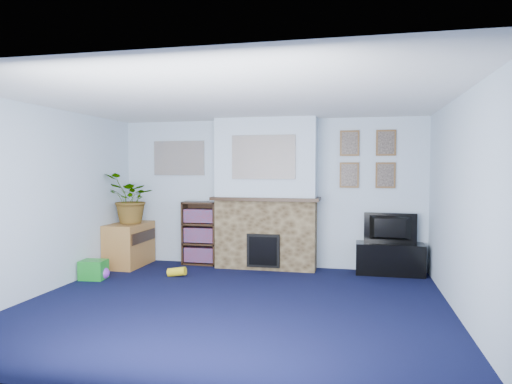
% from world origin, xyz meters
% --- Properties ---
extents(floor, '(5.00, 4.50, 0.01)m').
position_xyz_m(floor, '(0.00, 0.00, 0.00)').
color(floor, black).
rests_on(floor, ground).
extents(ceiling, '(5.00, 4.50, 0.01)m').
position_xyz_m(ceiling, '(0.00, 0.00, 2.40)').
color(ceiling, white).
rests_on(ceiling, wall_back).
extents(wall_back, '(5.00, 0.04, 2.40)m').
position_xyz_m(wall_back, '(0.00, 2.25, 1.20)').
color(wall_back, silver).
rests_on(wall_back, ground).
extents(wall_front, '(5.00, 0.04, 2.40)m').
position_xyz_m(wall_front, '(0.00, -2.25, 1.20)').
color(wall_front, silver).
rests_on(wall_front, ground).
extents(wall_left, '(0.04, 4.50, 2.40)m').
position_xyz_m(wall_left, '(-2.50, 0.00, 1.20)').
color(wall_left, silver).
rests_on(wall_left, ground).
extents(wall_right, '(0.04, 4.50, 2.40)m').
position_xyz_m(wall_right, '(2.50, 0.00, 1.20)').
color(wall_right, silver).
rests_on(wall_right, ground).
extents(chimney_breast, '(1.72, 0.50, 2.40)m').
position_xyz_m(chimney_breast, '(0.00, 2.05, 1.18)').
color(chimney_breast, brown).
rests_on(chimney_breast, ground).
extents(collage_main, '(1.00, 0.03, 0.68)m').
position_xyz_m(collage_main, '(0.00, 1.84, 1.78)').
color(collage_main, gray).
rests_on(collage_main, chimney_breast).
extents(collage_left, '(0.90, 0.03, 0.58)m').
position_xyz_m(collage_left, '(-1.55, 2.23, 1.78)').
color(collage_left, gray).
rests_on(collage_left, wall_back).
extents(portrait_tl, '(0.30, 0.03, 0.40)m').
position_xyz_m(portrait_tl, '(1.30, 2.23, 2.00)').
color(portrait_tl, brown).
rests_on(portrait_tl, wall_back).
extents(portrait_tr, '(0.30, 0.03, 0.40)m').
position_xyz_m(portrait_tr, '(1.85, 2.23, 2.00)').
color(portrait_tr, brown).
rests_on(portrait_tr, wall_back).
extents(portrait_bl, '(0.30, 0.03, 0.40)m').
position_xyz_m(portrait_bl, '(1.30, 2.23, 1.50)').
color(portrait_bl, brown).
rests_on(portrait_bl, wall_back).
extents(portrait_br, '(0.30, 0.03, 0.40)m').
position_xyz_m(portrait_br, '(1.85, 2.23, 1.50)').
color(portrait_br, brown).
rests_on(portrait_br, wall_back).
extents(tv_stand, '(1.00, 0.42, 0.47)m').
position_xyz_m(tv_stand, '(1.92, 2.03, 0.23)').
color(tv_stand, black).
rests_on(tv_stand, ground).
extents(television, '(0.79, 0.17, 0.45)m').
position_xyz_m(television, '(1.92, 2.05, 0.70)').
color(television, black).
rests_on(television, tv_stand).
extents(bookshelf, '(0.58, 0.28, 1.05)m').
position_xyz_m(bookshelf, '(-1.13, 2.11, 0.50)').
color(bookshelf, black).
rests_on(bookshelf, ground).
extents(sideboard, '(0.50, 0.90, 0.70)m').
position_xyz_m(sideboard, '(-2.24, 1.75, 0.35)').
color(sideboard, '#A36E34').
rests_on(sideboard, ground).
extents(potted_plant, '(0.69, 0.78, 0.82)m').
position_xyz_m(potted_plant, '(-2.19, 1.70, 1.12)').
color(potted_plant, '#26661E').
rests_on(potted_plant, sideboard).
extents(mantel_clock, '(0.10, 0.06, 0.14)m').
position_xyz_m(mantel_clock, '(-0.07, 2.00, 1.22)').
color(mantel_clock, gold).
rests_on(mantel_clock, chimney_breast).
extents(mantel_candle, '(0.05, 0.05, 0.15)m').
position_xyz_m(mantel_candle, '(0.25, 2.00, 1.23)').
color(mantel_candle, '#B2BFC6').
rests_on(mantel_candle, chimney_breast).
extents(mantel_teddy, '(0.14, 0.14, 0.14)m').
position_xyz_m(mantel_teddy, '(-0.59, 2.00, 1.22)').
color(mantel_teddy, gray).
rests_on(mantel_teddy, chimney_breast).
extents(mantel_can, '(0.06, 0.06, 0.12)m').
position_xyz_m(mantel_can, '(0.68, 2.00, 1.21)').
color(mantel_can, orange).
rests_on(mantel_can, chimney_breast).
extents(green_crate, '(0.37, 0.31, 0.28)m').
position_xyz_m(green_crate, '(-2.30, 0.79, 0.14)').
color(green_crate, '#198C26').
rests_on(green_crate, ground).
extents(toy_ball, '(0.17, 0.17, 0.17)m').
position_xyz_m(toy_ball, '(-2.16, 0.82, 0.09)').
color(toy_ball, purple).
rests_on(toy_ball, ground).
extents(toy_block, '(0.22, 0.22, 0.22)m').
position_xyz_m(toy_block, '(-2.30, 0.99, 0.11)').
color(toy_block, orange).
rests_on(toy_block, ground).
extents(toy_tube, '(0.29, 0.13, 0.16)m').
position_xyz_m(toy_tube, '(-1.18, 1.20, 0.07)').
color(toy_tube, yellow).
rests_on(toy_tube, ground).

